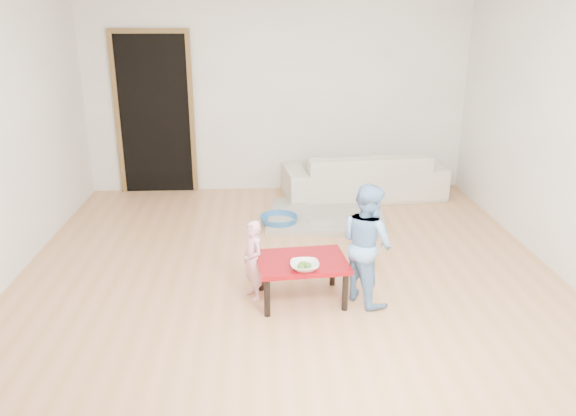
{
  "coord_description": "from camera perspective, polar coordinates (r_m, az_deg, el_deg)",
  "views": [
    {
      "loc": [
        -0.25,
        -4.91,
        2.3
      ],
      "look_at": [
        0.0,
        -0.2,
        0.65
      ],
      "focal_mm": 35.0,
      "sensor_mm": 36.0,
      "label": 1
    }
  ],
  "objects": [
    {
      "name": "back_wall",
      "position": [
        7.48,
        -1.1,
        11.6
      ],
      "size": [
        5.0,
        0.02,
        2.6
      ],
      "primitive_type": "cube",
      "color": "white",
      "rests_on": "floor"
    },
    {
      "name": "blanket",
      "position": [
        6.6,
        3.93,
        -0.85
      ],
      "size": [
        1.46,
        1.26,
        0.07
      ],
      "primitive_type": null,
      "rotation": [
        0.0,
        0.0,
        -0.12
      ],
      "color": "#A9A595",
      "rests_on": "floor"
    },
    {
      "name": "child_blue",
      "position": [
        4.65,
        8.04,
        -3.59
      ],
      "size": [
        0.58,
        0.62,
        1.02
      ],
      "primitive_type": "imported",
      "rotation": [
        0.0,
        0.0,
        2.09
      ],
      "color": "#5880CD",
      "rests_on": "floor"
    },
    {
      "name": "sofa",
      "position": [
        7.37,
        7.71,
        3.35
      ],
      "size": [
        2.12,
        1.01,
        0.6
      ],
      "primitive_type": "imported",
      "rotation": [
        0.0,
        0.0,
        3.25
      ],
      "color": "beige",
      "rests_on": "floor"
    },
    {
      "name": "doorway",
      "position": [
        7.62,
        -13.35,
        9.14
      ],
      "size": [
        1.02,
        0.08,
        2.11
      ],
      "primitive_type": null,
      "color": "brown",
      "rests_on": "back_wall"
    },
    {
      "name": "broccoli",
      "position": [
        4.48,
        1.7,
        -5.9
      ],
      "size": [
        0.12,
        0.12,
        0.06
      ],
      "primitive_type": null,
      "color": "#2D5919",
      "rests_on": "red_table"
    },
    {
      "name": "child_pink",
      "position": [
        4.71,
        -3.59,
        -5.32
      ],
      "size": [
        0.26,
        0.3,
        0.69
      ],
      "primitive_type": "imported",
      "rotation": [
        0.0,
        0.0,
        -1.1
      ],
      "color": "pink",
      "rests_on": "floor"
    },
    {
      "name": "floor",
      "position": [
        5.43,
        -0.11,
        -5.78
      ],
      "size": [
        5.0,
        5.0,
        0.01
      ],
      "primitive_type": "cube",
      "color": "tan",
      "rests_on": "ground"
    },
    {
      "name": "right_wall",
      "position": [
        5.72,
        26.0,
        7.26
      ],
      "size": [
        0.02,
        5.0,
        2.6
      ],
      "primitive_type": "cube",
      "color": "white",
      "rests_on": "floor"
    },
    {
      "name": "cushion",
      "position": [
        7.1,
        4.06,
        4.12
      ],
      "size": [
        0.47,
        0.43,
        0.11
      ],
      "primitive_type": "cube",
      "rotation": [
        0.0,
        0.0,
        0.17
      ],
      "color": "#D05117",
      "rests_on": "sofa"
    },
    {
      "name": "basin",
      "position": [
        6.33,
        -0.95,
        -1.37
      ],
      "size": [
        0.43,
        0.43,
        0.13
      ],
      "primitive_type": "imported",
      "color": "#2C69A7",
      "rests_on": "floor"
    },
    {
      "name": "red_table",
      "position": [
        4.73,
        1.4,
        -7.31
      ],
      "size": [
        0.79,
        0.62,
        0.37
      ],
      "primitive_type": null,
      "rotation": [
        0.0,
        0.0,
        0.1
      ],
      "color": "maroon",
      "rests_on": "floor"
    },
    {
      "name": "bowl",
      "position": [
        4.48,
        1.7,
        -5.9
      ],
      "size": [
        0.23,
        0.23,
        0.06
      ],
      "primitive_type": "imported",
      "color": "white",
      "rests_on": "red_table"
    }
  ]
}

